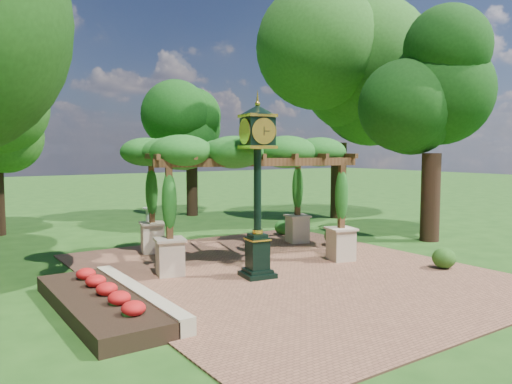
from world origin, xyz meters
TOP-DOWN VIEW (x-y plane):
  - ground at (0.00, 0.00)m, footprint 120.00×120.00m
  - brick_plaza at (0.00, 1.00)m, footprint 10.00×12.00m
  - border_wall at (-4.60, 0.50)m, footprint 0.35×5.00m
  - flower_bed at (-5.50, 0.50)m, footprint 1.50×5.00m
  - pedestal_clock at (-1.03, 0.91)m, footprint 1.06×1.06m
  - pergola at (0.08, 3.36)m, footprint 6.99×5.28m
  - sundial at (-0.50, 9.80)m, footprint 0.70×0.70m
  - shrub_front at (4.01, -1.36)m, footprint 0.74×0.74m
  - shrub_mid at (3.74, 2.91)m, footprint 1.07×1.07m
  - shrub_back at (3.66, 5.93)m, footprint 0.65×0.65m
  - tree_north at (3.45, 13.55)m, footprint 3.43×3.43m
  - tree_east_far at (9.26, 8.55)m, footprint 5.97×5.97m
  - tree_east_near at (7.59, 1.78)m, footprint 3.94×3.94m

SIDE VIEW (x-z plane):
  - ground at x=0.00m, z-range 0.00..0.00m
  - brick_plaza at x=0.00m, z-range 0.00..0.04m
  - flower_bed at x=-5.50m, z-range 0.00..0.36m
  - border_wall at x=-4.60m, z-range 0.00..0.40m
  - shrub_back at x=3.66m, z-range 0.04..0.62m
  - shrub_front at x=4.01m, z-range 0.04..0.64m
  - shrub_mid at x=3.74m, z-range 0.04..0.77m
  - sundial at x=-0.50m, z-range -0.06..0.99m
  - pedestal_clock at x=-1.03m, z-range 0.46..5.20m
  - pergola at x=0.08m, z-range 1.26..5.18m
  - tree_north at x=3.45m, z-range 1.21..7.79m
  - tree_east_near at x=7.59m, z-range 1.59..10.27m
  - tree_east_far at x=9.26m, z-range 1.87..11.79m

